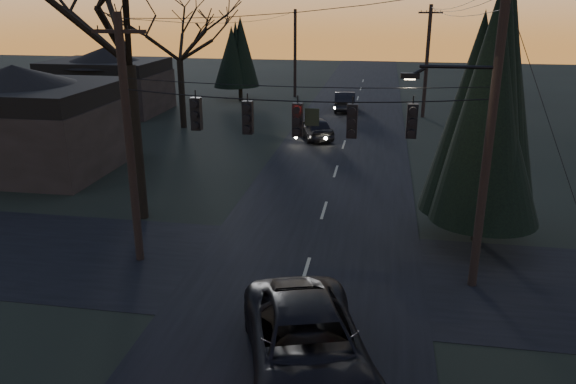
% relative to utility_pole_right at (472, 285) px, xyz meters
% --- Properties ---
extents(main_road, '(8.00, 120.00, 0.02)m').
position_rel_utility_pole_right_xyz_m(main_road, '(-5.50, 10.00, 0.01)').
color(main_road, black).
rests_on(main_road, ground).
extents(cross_road, '(60.00, 7.00, 0.02)m').
position_rel_utility_pole_right_xyz_m(cross_road, '(-5.50, 0.00, 0.01)').
color(cross_road, black).
rests_on(cross_road, ground).
extents(utility_pole_right, '(5.00, 0.30, 10.00)m').
position_rel_utility_pole_right_xyz_m(utility_pole_right, '(0.00, 0.00, 0.00)').
color(utility_pole_right, black).
rests_on(utility_pole_right, ground).
extents(utility_pole_left, '(1.80, 0.30, 8.50)m').
position_rel_utility_pole_right_xyz_m(utility_pole_left, '(-11.50, 0.00, 0.00)').
color(utility_pole_left, black).
rests_on(utility_pole_left, ground).
extents(utility_pole_far_r, '(1.80, 0.30, 8.50)m').
position_rel_utility_pole_right_xyz_m(utility_pole_far_r, '(0.00, 28.00, 0.00)').
color(utility_pole_far_r, black).
rests_on(utility_pole_far_r, ground).
extents(utility_pole_far_l, '(0.30, 0.30, 8.00)m').
position_rel_utility_pole_right_xyz_m(utility_pole_far_l, '(-11.50, 36.00, 0.00)').
color(utility_pole_far_l, black).
rests_on(utility_pole_far_l, ground).
extents(span_signal_assembly, '(11.50, 0.44, 1.48)m').
position_rel_utility_pole_right_xyz_m(span_signal_assembly, '(-5.74, 0.00, 5.34)').
color(span_signal_assembly, black).
rests_on(span_signal_assembly, ground).
extents(evergreen_right, '(3.85, 3.85, 8.63)m').
position_rel_utility_pole_right_xyz_m(evergreen_right, '(0.65, 3.81, 4.91)').
color(evergreen_right, black).
rests_on(evergreen_right, ground).
extents(bare_tree_dist, '(7.56, 7.56, 9.56)m').
position_rel_utility_pole_right_xyz_m(bare_tree_dist, '(-17.39, 21.24, 6.68)').
color(bare_tree_dist, black).
rests_on(bare_tree_dist, ground).
extents(evergreen_dist, '(3.54, 3.54, 6.50)m').
position_rel_utility_pole_right_xyz_m(evergreen_dist, '(-16.11, 33.13, 3.84)').
color(evergreen_dist, black).
rests_on(evergreen_dist, ground).
extents(house_left_near, '(10.00, 8.00, 5.60)m').
position_rel_utility_pole_right_xyz_m(house_left_near, '(-22.50, 10.00, 2.80)').
color(house_left_near, black).
rests_on(house_left_near, ground).
extents(house_left_far, '(9.00, 7.00, 5.20)m').
position_rel_utility_pole_right_xyz_m(house_left_far, '(-25.50, 26.00, 2.60)').
color(house_left_far, black).
rests_on(house_left_far, ground).
extents(suv_near, '(4.49, 6.71, 1.71)m').
position_rel_utility_pole_right_xyz_m(suv_near, '(-4.70, -5.53, 0.86)').
color(suv_near, black).
rests_on(suv_near, ground).
extents(sedan_oncoming_a, '(3.26, 4.64, 1.47)m').
position_rel_utility_pole_right_xyz_m(sedan_oncoming_a, '(-7.56, 19.35, 0.73)').
color(sedan_oncoming_a, black).
rests_on(sedan_oncoming_a, ground).
extents(sedan_oncoming_b, '(1.97, 4.83, 1.56)m').
position_rel_utility_pole_right_xyz_m(sedan_oncoming_b, '(-6.30, 29.76, 0.78)').
color(sedan_oncoming_b, black).
rests_on(sedan_oncoming_b, ground).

